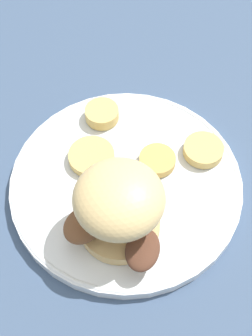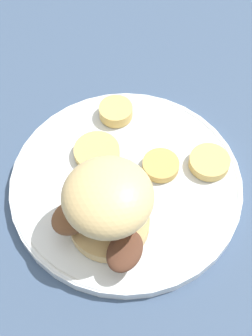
{
  "view_description": "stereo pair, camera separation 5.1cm",
  "coord_description": "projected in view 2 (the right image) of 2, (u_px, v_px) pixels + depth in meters",
  "views": [
    {
      "loc": [
        -0.15,
        -0.23,
        0.47
      ],
      "look_at": [
        0.0,
        0.0,
        0.04
      ],
      "focal_mm": 50.0,
      "sensor_mm": 36.0,
      "label": 1
    },
    {
      "loc": [
        -0.11,
        -0.26,
        0.47
      ],
      "look_at": [
        0.0,
        0.0,
        0.04
      ],
      "focal_mm": 50.0,
      "sensor_mm": 36.0,
      "label": 2
    }
  ],
  "objects": [
    {
      "name": "potato_round_0",
      "position": [
        159.0,
        163.0,
        0.54
      ],
      "size": [
        0.04,
        0.04,
        0.01
      ],
      "primitive_type": "cylinder",
      "color": "tan",
      "rests_on": "dinner_plate"
    },
    {
      "name": "dinner_plate",
      "position": [
        126.0,
        183.0,
        0.54
      ],
      "size": [
        0.27,
        0.27,
        0.02
      ],
      "color": "white",
      "rests_on": "ground_plane"
    },
    {
      "name": "sandwich",
      "position": [
        107.0,
        206.0,
        0.46
      ],
      "size": [
        0.11,
        0.12,
        0.09
      ],
      "color": "tan",
      "rests_on": "dinner_plate"
    },
    {
      "name": "ground_plane",
      "position": [
        126.0,
        187.0,
        0.55
      ],
      "size": [
        4.0,
        4.0,
        0.0
      ],
      "primitive_type": "plane",
      "color": "#3D5170"
    },
    {
      "name": "potato_round_2",
      "position": [
        116.0,
        111.0,
        0.58
      ],
      "size": [
        0.04,
        0.04,
        0.02
      ],
      "primitive_type": "cylinder",
      "color": "#DBB766",
      "rests_on": "dinner_plate"
    },
    {
      "name": "potato_round_3",
      "position": [
        97.0,
        152.0,
        0.55
      ],
      "size": [
        0.05,
        0.05,
        0.01
      ],
      "primitive_type": "cylinder",
      "color": "#DBB766",
      "rests_on": "dinner_plate"
    },
    {
      "name": "potato_round_1",
      "position": [
        209.0,
        162.0,
        0.54
      ],
      "size": [
        0.05,
        0.05,
        0.01
      ],
      "primitive_type": "cylinder",
      "color": "#DBB766",
      "rests_on": "dinner_plate"
    }
  ]
}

